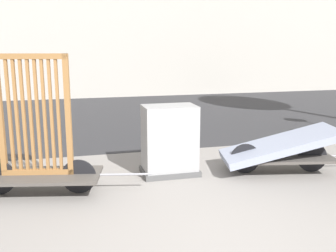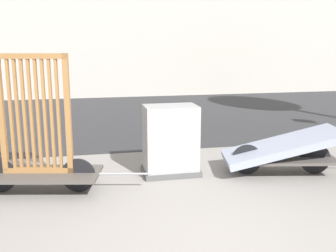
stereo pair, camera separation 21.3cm
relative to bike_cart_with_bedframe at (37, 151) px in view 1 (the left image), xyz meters
name	(u,v)px [view 1 (the left image)]	position (x,y,z in m)	size (l,w,h in m)	color
ground_plane	(215,245)	(1.78, -1.89, -0.59)	(60.00, 60.00, 0.00)	gray
road_strip	(118,116)	(1.78, 5.54, -0.59)	(56.00, 7.68, 0.01)	#2D2D30
bike_cart_with_bedframe	(37,151)	(0.00, 0.00, 0.00)	(2.35, 1.03, 1.85)	#4C4742
bike_cart_with_mattress	(280,148)	(3.56, 0.00, -0.21)	(2.43, 1.14, 0.72)	#4C4742
utility_cabinet	(170,143)	(1.89, 0.36, -0.10)	(0.85, 0.57, 1.07)	#4C4C4C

